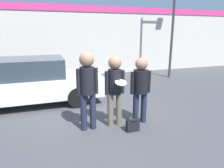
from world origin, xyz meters
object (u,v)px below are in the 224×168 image
object	(u,v)px
person_right	(141,85)
handbag	(133,125)
person_middle_with_frisbee	(115,85)
parked_car_near	(29,81)
person_left	(87,84)
street_lamp	(179,3)

from	to	relation	value
person_right	handbag	size ratio (longest dim) A/B	5.15
person_middle_with_frisbee	parked_car_near	size ratio (longest dim) A/B	0.39
person_right	person_left	bearing A→B (deg)	177.76
street_lamp	handbag	distance (m)	7.24
parked_car_near	person_left	bearing A→B (deg)	-59.18
parked_car_near	street_lamp	size ratio (longest dim) A/B	0.76
person_middle_with_frisbee	handbag	xyz separation A→B (m)	(0.30, -0.42, -0.87)
person_left	street_lamp	bearing A→B (deg)	38.41
person_left	person_right	bearing A→B (deg)	-2.24
person_middle_with_frisbee	handbag	size ratio (longest dim) A/B	5.33
person_middle_with_frisbee	street_lamp	world-z (taller)	street_lamp
person_middle_with_frisbee	person_right	xyz separation A→B (m)	(0.65, -0.05, -0.03)
person_left	parked_car_near	distance (m)	2.79
person_left	person_right	xyz separation A→B (m)	(1.31, -0.05, -0.11)
person_left	street_lamp	distance (m)	7.23
person_middle_with_frisbee	street_lamp	bearing A→B (deg)	42.14
person_middle_with_frisbee	person_left	bearing A→B (deg)	179.73
person_middle_with_frisbee	person_right	size ratio (longest dim) A/B	1.03
parked_car_near	handbag	size ratio (longest dim) A/B	13.80
person_right	parked_car_near	size ratio (longest dim) A/B	0.37
person_left	person_middle_with_frisbee	bearing A→B (deg)	-0.27
person_middle_with_frisbee	parked_car_near	bearing A→B (deg)	131.10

